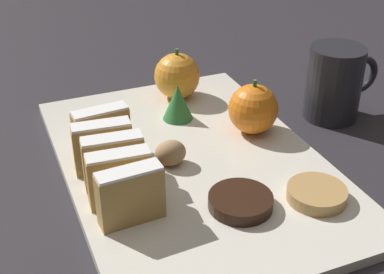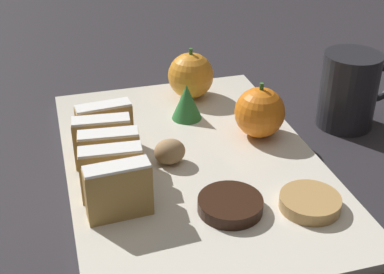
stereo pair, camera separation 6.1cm
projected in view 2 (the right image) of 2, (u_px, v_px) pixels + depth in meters
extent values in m
plane|color=#28262B|center=(192.00, 168.00, 0.63)|extent=(6.00, 6.00, 0.00)
cube|color=silver|center=(192.00, 163.00, 0.63)|extent=(0.29, 0.43, 0.01)
cube|color=tan|center=(119.00, 192.00, 0.52)|extent=(0.07, 0.02, 0.06)
cube|color=white|center=(116.00, 167.00, 0.51)|extent=(0.06, 0.02, 0.00)
cube|color=tan|center=(112.00, 174.00, 0.55)|extent=(0.07, 0.03, 0.06)
cube|color=white|center=(110.00, 150.00, 0.53)|extent=(0.06, 0.03, 0.00)
cube|color=tan|center=(110.00, 157.00, 0.58)|extent=(0.07, 0.03, 0.06)
cube|color=white|center=(108.00, 133.00, 0.56)|extent=(0.07, 0.03, 0.00)
cube|color=tan|center=(103.00, 143.00, 0.60)|extent=(0.07, 0.03, 0.06)
cube|color=white|center=(101.00, 120.00, 0.59)|extent=(0.07, 0.03, 0.00)
cube|color=tan|center=(105.00, 128.00, 0.63)|extent=(0.07, 0.03, 0.06)
cube|color=white|center=(103.00, 106.00, 0.62)|extent=(0.07, 0.03, 0.00)
sphere|color=orange|center=(191.00, 76.00, 0.75)|extent=(0.06, 0.06, 0.06)
cylinder|color=#38702D|center=(191.00, 52.00, 0.74)|extent=(0.01, 0.01, 0.01)
sphere|color=orange|center=(260.00, 112.00, 0.66)|extent=(0.06, 0.06, 0.06)
cylinder|color=#38702D|center=(262.00, 87.00, 0.64)|extent=(0.01, 0.01, 0.01)
ellipsoid|color=tan|center=(170.00, 152.00, 0.61)|extent=(0.04, 0.03, 0.03)
cylinder|color=black|center=(230.00, 205.00, 0.54)|extent=(0.07, 0.07, 0.01)
cylinder|color=tan|center=(310.00, 202.00, 0.54)|extent=(0.06, 0.06, 0.01)
cone|color=#2D7538|center=(187.00, 102.00, 0.70)|extent=(0.04, 0.04, 0.05)
cylinder|color=#232328|center=(348.00, 90.00, 0.70)|extent=(0.07, 0.07, 0.10)
torus|color=#232328|center=(378.00, 83.00, 0.71)|extent=(0.05, 0.01, 0.05)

